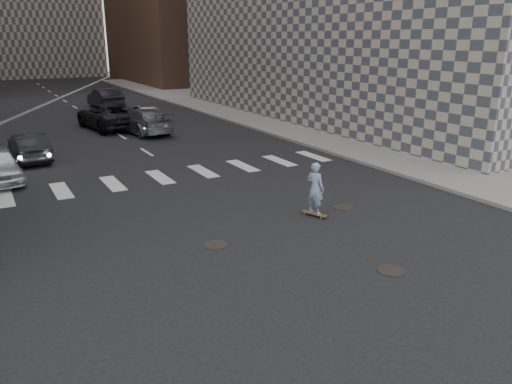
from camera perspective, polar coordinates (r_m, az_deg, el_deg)
ground at (r=14.38m, az=4.72°, el=-6.17°), size 160.00×160.00×0.00m
sidewalk_right at (r=38.32m, az=6.08°, el=8.72°), size 13.00×80.00×0.15m
manhole_a at (r=13.34m, az=15.15°, el=-8.66°), size 0.70×0.70×0.02m
manhole_b at (r=14.44m, az=-4.62°, el=-6.03°), size 0.70×0.70×0.02m
manhole_c at (r=17.74m, az=9.98°, el=-1.74°), size 0.70×0.70×0.02m
skateboarder at (r=16.48m, az=6.79°, el=0.42°), size 0.61×0.95×1.84m
traffic_car_a at (r=26.38m, az=-24.50°, el=4.69°), size 1.68×4.13×1.33m
traffic_car_b at (r=31.91m, az=-12.69°, el=7.94°), size 2.66×5.44×1.52m
traffic_car_c at (r=34.16m, az=-16.51°, el=8.35°), size 3.44×6.22×1.65m
traffic_car_d at (r=34.96m, az=-12.58°, el=8.71°), size 1.97×4.47×1.50m
traffic_car_e at (r=44.23m, az=-16.85°, el=10.20°), size 2.10×5.09×1.64m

